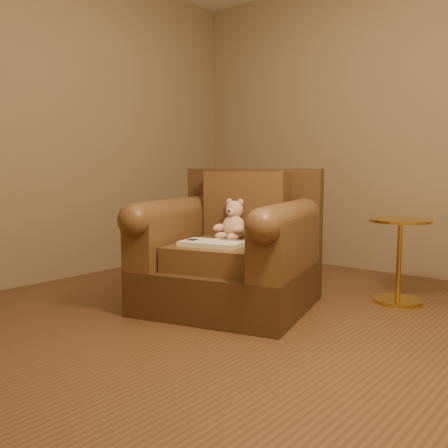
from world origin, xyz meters
The scene contains 6 objects.
floor centered at (0.00, 0.00, 0.00)m, with size 4.00×4.00×0.00m, color brown.
room centered at (0.00, 0.00, 1.71)m, with size 4.02×4.02×2.71m.
armchair centered at (-0.34, 0.23, 0.37)m, with size 1.28×1.24×0.95m.
teddy_bear centered at (-0.39, 0.31, 0.56)m, with size 0.21×0.24×0.29m.
guidebook centered at (-0.30, -0.02, 0.47)m, with size 0.45×0.33×0.03m.
side_table centered at (0.54, 1.04, 0.32)m, with size 0.43×0.43×0.60m.
Camera 1 is at (1.77, -2.44, 0.95)m, focal length 40.00 mm.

